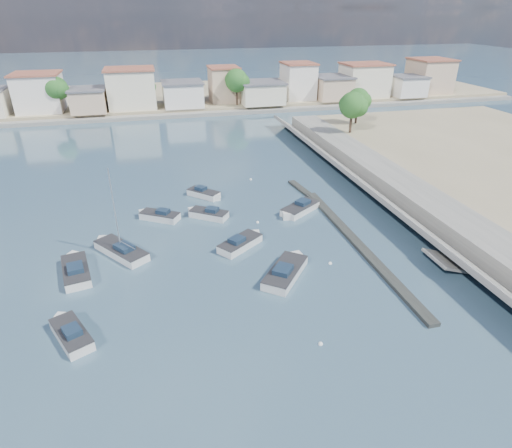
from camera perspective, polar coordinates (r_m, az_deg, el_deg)
The scene contains 17 objects.
ground at distance 68.49m, azimuth -3.29°, elevation 8.68°, with size 400.00×400.00×0.00m, color #2E4D5D.
seawall_walkway at distance 52.10m, azimuth 23.32°, elevation 1.46°, with size 5.00×90.00×1.80m, color slate.
breakwater at distance 46.36m, azimuth 11.75°, elevation -0.91°, with size 2.00×31.02×0.35m.
far_shore_land at distance 118.39m, azimuth -8.36°, elevation 16.58°, with size 160.00×40.00×1.40m, color gray.
far_shore_quay at distance 97.98m, azimuth -6.90°, elevation 14.36°, with size 160.00×2.50×0.80m, color slate.
far_town at distance 104.70m, azimuth -1.41°, elevation 17.87°, with size 113.01×12.80×8.35m.
shore_trees at distance 95.50m, azimuth -1.65°, elevation 17.77°, with size 74.56×38.32×7.92m.
motorboat_a at distance 34.53m, azimuth -23.50°, elevation -13.21°, with size 3.56×4.91×1.48m.
motorboat_b at distance 42.73m, azimuth -1.90°, elevation -2.53°, with size 4.98×4.40×1.48m.
motorboat_c at distance 49.42m, azimuth -12.92°, elevation 1.05°, with size 4.62×3.80×1.48m.
motorboat_d at distance 49.99m, azimuth 5.70°, elevation 1.94°, with size 5.36×4.63×1.48m.
motorboat_e at distance 41.77m, azimuth -22.89°, elevation -5.64°, with size 3.16×6.11×1.48m.
motorboat_f at distance 48.93m, azimuth -6.54°, elevation 1.32°, with size 4.51×3.90×1.48m.
motorboat_g at distance 54.29m, azimuth -6.80°, elevation 3.97°, with size 4.09×4.13×1.48m.
motorboat_h at distance 38.43m, azimuth 4.08°, elevation -6.27°, with size 5.41×5.97×1.48m.
sailboat at distance 43.52m, azimuth -17.74°, elevation -3.29°, with size 5.38×6.26×9.00m.
mooring_buoys at distance 47.34m, azimuth 2.21°, elevation 0.13°, with size 12.15×33.20×0.33m.
Camera 1 is at (-11.99, -23.96, 21.36)m, focal length 30.00 mm.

